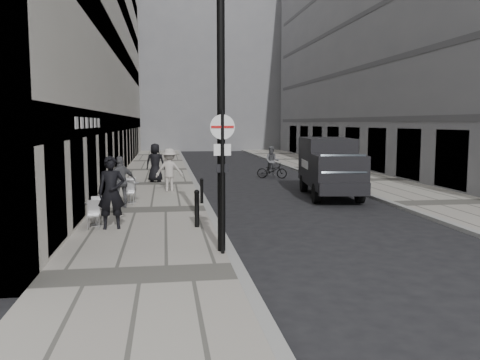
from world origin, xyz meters
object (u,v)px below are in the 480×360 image
object	(u,v)px
lamppost	(221,81)
panel_van	(329,164)
walking_man	(111,193)
sign_post	(222,162)
cyclist	(272,166)

from	to	relation	value
lamppost	panel_van	world-z (taller)	lamppost
lamppost	walking_man	bearing A→B (deg)	133.54
sign_post	panel_van	size ratio (longest dim) A/B	0.61
panel_van	cyclist	world-z (taller)	panel_van
lamppost	panel_van	xyz separation A→B (m)	(5.55, 8.90, -2.67)
lamppost	panel_van	bearing A→B (deg)	58.03
walking_man	sign_post	size ratio (longest dim) A/B	0.63
panel_van	walking_man	bearing A→B (deg)	-137.52
panel_van	cyclist	xyz separation A→B (m)	(-0.93, 7.19, -0.68)
walking_man	sign_post	distance (m)	4.37
walking_man	cyclist	xyz separation A→B (m)	(7.42, 13.15, -0.44)
lamppost	cyclist	distance (m)	17.07
sign_post	walking_man	bearing A→B (deg)	127.91
sign_post	cyclist	xyz separation A→B (m)	(4.63, 16.34, -1.51)
cyclist	sign_post	bearing A→B (deg)	-89.35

